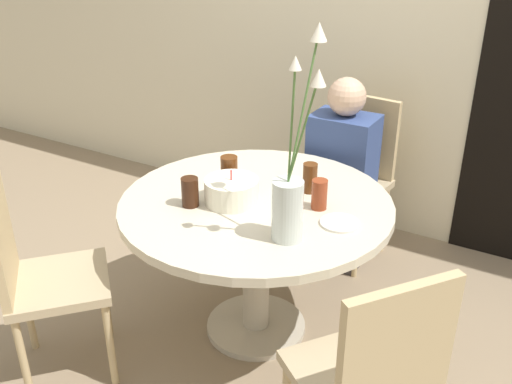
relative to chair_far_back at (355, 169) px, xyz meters
name	(u,v)px	position (x,y,z in m)	size (l,w,h in m)	color
ground_plane	(256,328)	(-0.10, -0.93, -0.52)	(16.00, 16.00, 0.00)	#89755B
wall_back	(374,17)	(-0.10, 0.40, 0.78)	(8.00, 0.05, 2.60)	beige
dining_table	(256,226)	(-0.10, -0.93, 0.05)	(1.20, 1.20, 0.70)	beige
chair_far_back	(355,169)	(0.00, 0.00, 0.00)	(0.44, 0.44, 0.92)	tan
chair_near_front	(36,269)	(-0.74, -1.62, 0.00)	(0.57, 0.57, 0.92)	tan
chair_left_flank	(372,374)	(0.65, -1.49, 0.00)	(0.56, 0.56, 0.92)	tan
birthday_cake	(232,191)	(-0.19, -1.00, 0.23)	(0.23, 0.23, 0.15)	white
flower_vase	(291,192)	(0.17, -1.14, 0.38)	(0.20, 0.24, 0.79)	silver
side_plate	(340,223)	(0.29, -0.94, 0.18)	(0.16, 0.16, 0.01)	silver
drink_glass_0	(310,178)	(0.06, -0.73, 0.24)	(0.07, 0.07, 0.14)	#51280F
drink_glass_1	(229,171)	(-0.29, -0.85, 0.25)	(0.08, 0.08, 0.14)	#51280F
drink_glass_2	(319,194)	(0.16, -0.86, 0.24)	(0.07, 0.07, 0.13)	maroon
drink_glass_3	(190,192)	(-0.32, -1.11, 0.24)	(0.07, 0.07, 0.13)	#33190C
person_guest	(341,181)	(-0.02, -0.16, -0.02)	(0.34, 0.24, 1.08)	#383333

